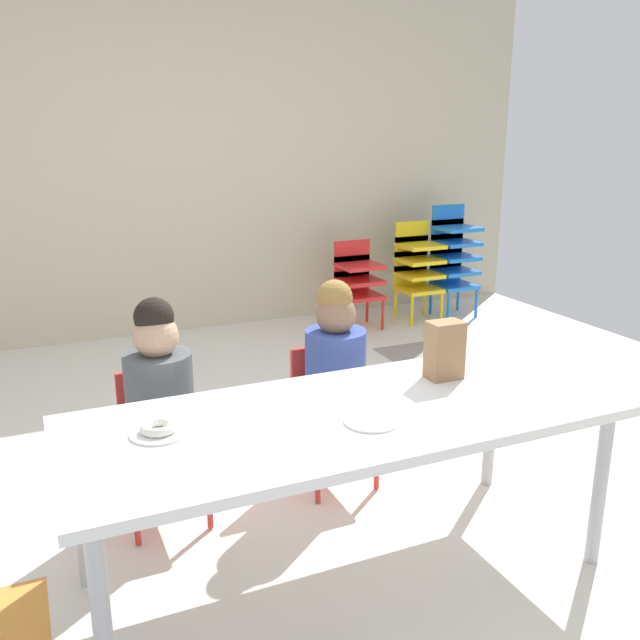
# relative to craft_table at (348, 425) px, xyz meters

# --- Properties ---
(ground_plane) EXTENTS (6.07, 5.30, 0.02)m
(ground_plane) POSITION_rel_craft_table_xyz_m (0.15, 0.63, -0.58)
(ground_plane) COLOR silver
(back_wall) EXTENTS (6.07, 0.10, 2.70)m
(back_wall) POSITION_rel_craft_table_xyz_m (0.15, 3.29, 0.78)
(back_wall) COLOR beige
(back_wall) RESTS_ON ground_plane
(craft_table) EXTENTS (1.86, 0.74, 0.62)m
(craft_table) POSITION_rel_craft_table_xyz_m (0.00, 0.00, 0.00)
(craft_table) COLOR white
(craft_table) RESTS_ON ground_plane
(seated_child_near_camera) EXTENTS (0.32, 0.32, 0.92)m
(seated_child_near_camera) POSITION_rel_craft_table_xyz_m (-0.51, 0.60, -0.01)
(seated_child_near_camera) COLOR red
(seated_child_near_camera) RESTS_ON ground_plane
(seated_child_middle_seat) EXTENTS (0.32, 0.31, 0.92)m
(seated_child_middle_seat) POSITION_rel_craft_table_xyz_m (0.23, 0.60, -0.01)
(seated_child_middle_seat) COLOR red
(seated_child_middle_seat) RESTS_ON ground_plane
(kid_chair_red_stack) EXTENTS (0.32, 0.30, 0.68)m
(kid_chair_red_stack) POSITION_rel_craft_table_xyz_m (1.45, 2.77, -0.17)
(kid_chair_red_stack) COLOR red
(kid_chair_red_stack) RESTS_ON ground_plane
(kid_chair_yellow_stack) EXTENTS (0.32, 0.30, 0.80)m
(kid_chair_yellow_stack) POSITION_rel_craft_table_xyz_m (2.00, 2.77, -0.11)
(kid_chair_yellow_stack) COLOR yellow
(kid_chair_yellow_stack) RESTS_ON ground_plane
(kid_chair_blue_stack) EXTENTS (0.32, 0.30, 0.92)m
(kid_chair_blue_stack) POSITION_rel_craft_table_xyz_m (2.34, 2.77, -0.05)
(kid_chair_blue_stack) COLOR blue
(kid_chair_blue_stack) RESTS_ON ground_plane
(paper_bag_brown) EXTENTS (0.13, 0.09, 0.22)m
(paper_bag_brown) POSITION_rel_craft_table_xyz_m (0.47, 0.14, 0.16)
(paper_bag_brown) COLOR #9E754C
(paper_bag_brown) RESTS_ON craft_table
(paper_plate_near_edge) EXTENTS (0.18, 0.18, 0.01)m
(paper_plate_near_edge) POSITION_rel_craft_table_xyz_m (-0.61, 0.08, 0.05)
(paper_plate_near_edge) COLOR white
(paper_plate_near_edge) RESTS_ON craft_table
(paper_plate_center_table) EXTENTS (0.18, 0.18, 0.01)m
(paper_plate_center_table) POSITION_rel_craft_table_xyz_m (0.03, -0.11, 0.05)
(paper_plate_center_table) COLOR white
(paper_plate_center_table) RESTS_ON craft_table
(donut_powdered_on_plate) EXTENTS (0.11, 0.11, 0.03)m
(donut_powdered_on_plate) POSITION_rel_craft_table_xyz_m (-0.61, 0.08, 0.07)
(donut_powdered_on_plate) COLOR white
(donut_powdered_on_plate) RESTS_ON craft_table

